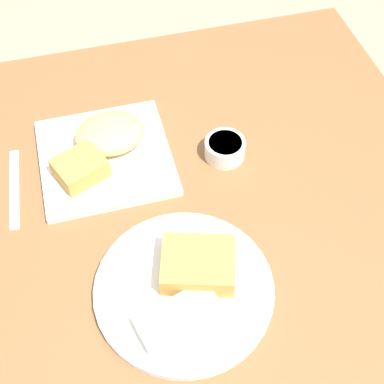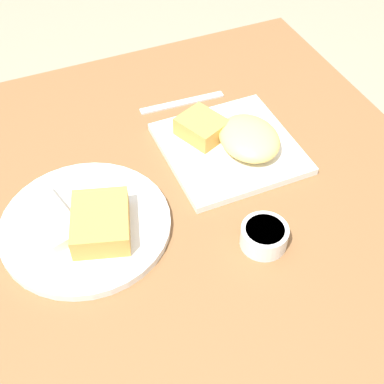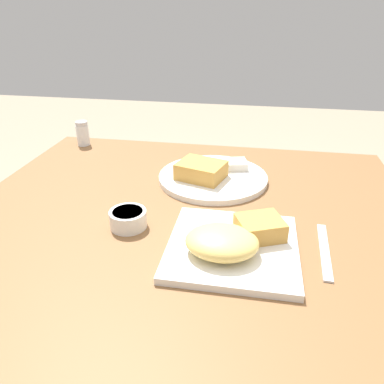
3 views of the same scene
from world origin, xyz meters
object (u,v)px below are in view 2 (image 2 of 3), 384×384
Objects in this scene: plate_square_near at (233,142)px; butter_knife at (182,103)px; plate_oval_far at (86,224)px; sauce_ramekin at (264,236)px.

plate_square_near is 1.33× the size of butter_knife.
plate_oval_far is at bearing 45.80° from butter_knife.
plate_square_near is at bearing -13.62° from sauce_ramekin.
plate_oval_far reaches higher than butter_knife.
plate_square_near is 0.85× the size of plate_oval_far.
plate_square_near reaches higher than plate_oval_far.
plate_oval_far is at bearing 104.46° from plate_square_near.
plate_square_near is 0.22m from sauce_ramekin.
butter_knife is (0.24, -0.26, -0.01)m from plate_oval_far.
butter_knife is at bearing 10.85° from plate_square_near.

